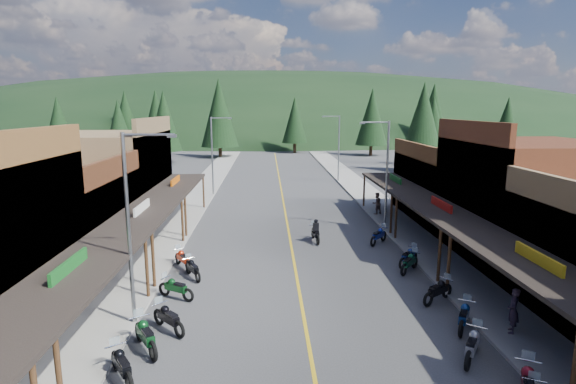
{
  "coord_description": "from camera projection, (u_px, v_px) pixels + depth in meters",
  "views": [
    {
      "loc": [
        -1.53,
        -23.65,
        8.94
      ],
      "look_at": [
        -0.06,
        7.74,
        3.0
      ],
      "focal_mm": 28.0,
      "sensor_mm": 36.0,
      "label": 1
    }
  ],
  "objects": [
    {
      "name": "ground",
      "position": [
        296.0,
        271.0,
        24.94
      ],
      "size": [
        220.0,
        220.0,
        0.0
      ],
      "primitive_type": "plane",
      "color": "#38383A",
      "rests_on": "ground"
    },
    {
      "name": "bike_east_4",
      "position": [
        473.0,
        344.0,
        16.01
      ],
      "size": [
        1.84,
        2.2,
        1.25
      ],
      "primitive_type": null,
      "rotation": [
        0.0,
        0.0,
        -0.61
      ],
      "color": "#99989D",
      "rests_on": "ground"
    },
    {
      "name": "bike_west_8",
      "position": [
        183.0,
        258.0,
        25.25
      ],
      "size": [
        1.7,
        2.12,
        1.18
      ],
      "primitive_type": null,
      "rotation": [
        0.0,
        0.0,
        0.57
      ],
      "color": "#B5250C",
      "rests_on": "ground"
    },
    {
      "name": "bike_west_7",
      "position": [
        193.0,
        268.0,
        23.75
      ],
      "size": [
        1.56,
        2.07,
        1.14
      ],
      "primitive_type": null,
      "rotation": [
        0.0,
        0.0,
        0.51
      ],
      "color": "black",
      "rests_on": "ground"
    },
    {
      "name": "bike_east_8",
      "position": [
        408.0,
        256.0,
        25.62
      ],
      "size": [
        1.92,
        1.96,
        1.18
      ],
      "primitive_type": null,
      "rotation": [
        0.0,
        0.0,
        -0.76
      ],
      "color": "navy",
      "rests_on": "ground"
    },
    {
      "name": "pine_11",
      "position": [
        423.0,
        120.0,
        61.82
      ],
      "size": [
        5.82,
        5.82,
        12.4
      ],
      "color": "black",
      "rests_on": "ground"
    },
    {
      "name": "streetlight_1",
      "position": [
        213.0,
        152.0,
        45.39
      ],
      "size": [
        2.16,
        0.18,
        8.0
      ],
      "color": "gray",
      "rests_on": "ground"
    },
    {
      "name": "pine_8",
      "position": [
        119.0,
        129.0,
        62.08
      ],
      "size": [
        4.48,
        4.48,
        10.0
      ],
      "color": "black",
      "rests_on": "ground"
    },
    {
      "name": "rider_on_bike",
      "position": [
        315.0,
        232.0,
        30.22
      ],
      "size": [
        0.94,
        2.22,
        1.64
      ],
      "rotation": [
        0.0,
        0.0,
        0.11
      ],
      "color": "black",
      "rests_on": "ground"
    },
    {
      "name": "sidewalk_west",
      "position": [
        195.0,
        199.0,
        44.16
      ],
      "size": [
        3.4,
        94.0,
        0.15
      ],
      "primitive_type": "cube",
      "color": "gray",
      "rests_on": "ground"
    },
    {
      "name": "centerline",
      "position": [
        283.0,
        199.0,
        44.57
      ],
      "size": [
        0.15,
        90.0,
        0.01
      ],
      "primitive_type": "cube",
      "color": "gold",
      "rests_on": "ground"
    },
    {
      "name": "bike_east_6",
      "position": [
        438.0,
        290.0,
        20.81
      ],
      "size": [
        2.14,
        1.82,
        1.21
      ],
      "primitive_type": null,
      "rotation": [
        0.0,
        0.0,
        -0.94
      ],
      "color": "black",
      "rests_on": "ground"
    },
    {
      "name": "pine_0",
      "position": [
        58.0,
        121.0,
        82.76
      ],
      "size": [
        5.04,
        5.04,
        11.0
      ],
      "color": "black",
      "rests_on": "ground"
    },
    {
      "name": "streetlight_0",
      "position": [
        132.0,
        221.0,
        17.9
      ],
      "size": [
        2.16,
        0.18,
        8.0
      ],
      "color": "gray",
      "rests_on": "ground"
    },
    {
      "name": "pine_5",
      "position": [
        433.0,
        112.0,
        95.69
      ],
      "size": [
        6.72,
        6.72,
        14.0
      ],
      "color": "black",
      "rests_on": "ground"
    },
    {
      "name": "bike_east_9",
      "position": [
        379.0,
        235.0,
        29.74
      ],
      "size": [
        1.94,
        2.13,
        1.24
      ],
      "primitive_type": null,
      "rotation": [
        0.0,
        0.0,
        -0.69
      ],
      "color": "navy",
      "rests_on": "ground"
    },
    {
      "name": "streetlight_3",
      "position": [
        338.0,
        145.0,
        53.88
      ],
      "size": [
        2.16,
        0.18,
        8.0
      ],
      "color": "gray",
      "rests_on": "ground"
    },
    {
      "name": "shop_east_2",
      "position": [
        526.0,
        200.0,
        26.59
      ],
      "size": [
        10.9,
        9.0,
        8.2
      ],
      "color": "#562B19",
      "rests_on": "ground"
    },
    {
      "name": "pine_6",
      "position": [
        507.0,
        120.0,
        88.67
      ],
      "size": [
        5.04,
        5.04,
        11.0
      ],
      "color": "black",
      "rests_on": "ground"
    },
    {
      "name": "bike_west_6",
      "position": [
        176.0,
        287.0,
        21.17
      ],
      "size": [
        2.12,
        1.64,
        1.17
      ],
      "primitive_type": null,
      "rotation": [
        0.0,
        0.0,
        1.03
      ],
      "color": "#0C3D17",
      "rests_on": "ground"
    },
    {
      "name": "pine_3",
      "position": [
        295.0,
        120.0,
        88.7
      ],
      "size": [
        5.04,
        5.04,
        11.0
      ],
      "color": "black",
      "rests_on": "ground"
    },
    {
      "name": "pedestrian_east_b",
      "position": [
        377.0,
        203.0,
        37.41
      ],
      "size": [
        1.02,
        0.87,
        1.83
      ],
      "primitive_type": "imported",
      "rotation": [
        0.0,
        0.0,
        3.63
      ],
      "color": "brown",
      "rests_on": "sidewalk_east"
    },
    {
      "name": "pine_2",
      "position": [
        219.0,
        113.0,
        79.93
      ],
      "size": [
        6.72,
        6.72,
        14.0
      ],
      "color": "black",
      "rests_on": "ground"
    },
    {
      "name": "bike_west_3",
      "position": [
        122.0,
        364.0,
        14.78
      ],
      "size": [
        1.78,
        2.19,
        1.23
      ],
      "primitive_type": null,
      "rotation": [
        0.0,
        0.0,
        0.58
      ],
      "color": "black",
      "rests_on": "ground"
    },
    {
      "name": "pine_10",
      "position": [
        164.0,
        121.0,
        71.93
      ],
      "size": [
        5.38,
        5.38,
        11.6
      ],
      "color": "black",
      "rests_on": "ground"
    },
    {
      "name": "bike_west_5",
      "position": [
        168.0,
        317.0,
        18.08
      ],
      "size": [
        2.01,
        2.08,
        1.24
      ],
      "primitive_type": null,
      "rotation": [
        0.0,
        0.0,
        0.75
      ],
      "color": "black",
      "rests_on": "ground"
    },
    {
      "name": "shop_west_3",
      "position": [
        109.0,
        178.0,
        34.75
      ],
      "size": [
        10.9,
        10.2,
        8.2
      ],
      "color": "brown",
      "rests_on": "ground"
    },
    {
      "name": "pine_7",
      "position": [
        125.0,
        115.0,
        96.73
      ],
      "size": [
        5.88,
        5.88,
        12.5
      ],
      "color": "black",
      "rests_on": "ground"
    },
    {
      "name": "shop_east_3",
      "position": [
        457.0,
        188.0,
        36.19
      ],
      "size": [
        10.9,
        10.2,
        6.2
      ],
      "color": "#4C2D16",
      "rests_on": "ground"
    },
    {
      "name": "streetlight_2",
      "position": [
        385.0,
        171.0,
        32.28
      ],
      "size": [
        2.16,
        0.18,
        8.0
      ],
      "color": "gray",
      "rests_on": "ground"
    },
    {
      "name": "pedestrian_east_a",
      "position": [
        513.0,
        311.0,
        17.65
      ],
      "size": [
        0.68,
        0.79,
        1.84
      ],
      "primitive_type": "imported",
      "rotation": [
        0.0,
        0.0,
        -2.01
      ],
      "color": "#2B2030",
      "rests_on": "sidewalk_east"
    },
    {
      "name": "pine_9",
      "position": [
        433.0,
        124.0,
        69.03
      ],
      "size": [
        4.93,
        4.93,
        10.8
      ],
      "color": "black",
      "rests_on": "ground"
    },
    {
      "name": "sidewalk_east",
      "position": [
        369.0,
        197.0,
        44.96
      ],
      "size": [
        3.4,
        94.0,
        0.15
      ],
      "primitive_type": "cube",
      "color": "gray",
      "rests_on": "ground"
    },
    {
      "name": "ridge_hill",
      "position": [
        271.0,
        133.0,
        157.45
      ],
      "size": [
        310.0,
        140.0,
        60.0
      ],
      "primitive_type": "ellipsoid",
      "color": "black",
      "rests_on": "ground"
    },
    {
      "name": "bike_west_4",
      "position": [
        145.0,
        334.0,
        16.61
      ],
      "size": [
        1.9,
        2.41,
        1.34
      ],
      "primitive_type": null,
      "rotation": [
        0.0,
        0.0,
        0.55
      ],
      "color": "#0C4019",
      "rests_on": "ground"
    },
    {
      "name": "shop_west_2",
      "position": [
        53.0,
        222.0,
        25.51
      ],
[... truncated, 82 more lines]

